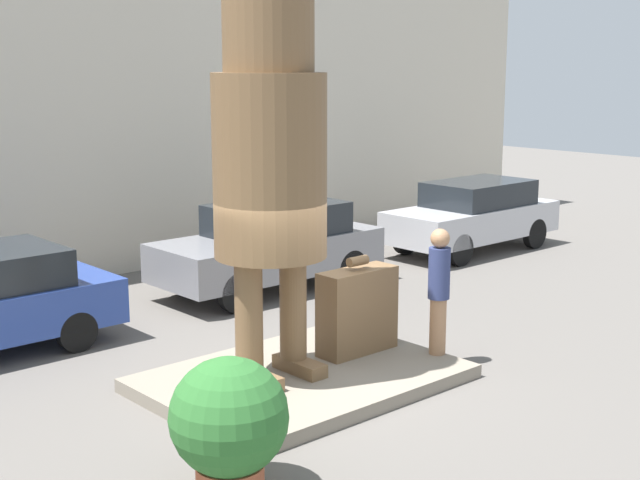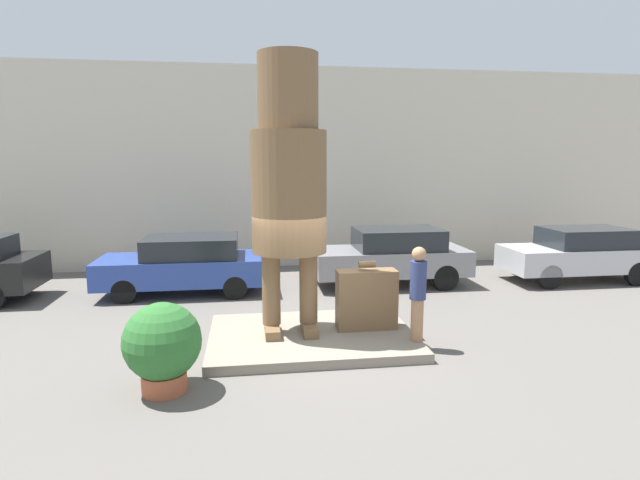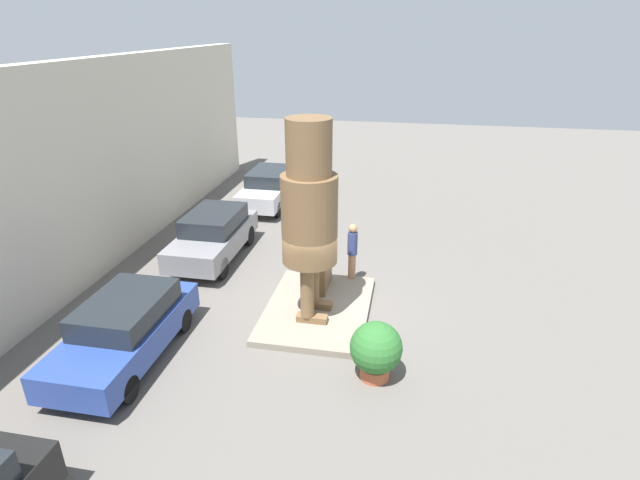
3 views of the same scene
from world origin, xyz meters
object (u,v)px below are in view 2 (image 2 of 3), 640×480
statue_figure (289,174)px  planter_pot (162,344)px  giant_suitcase (366,299)px  parked_car_blue (186,264)px  parked_car_grey (392,255)px  parked_car_silver (579,253)px  tourist (418,290)px

statue_figure → planter_pot: size_ratio=3.76×
giant_suitcase → planter_pot: 4.15m
parked_car_blue → parked_car_grey: bearing=-179.3°
giant_suitcase → planter_pot: size_ratio=0.98×
statue_figure → parked_car_silver: statue_figure is taller
giant_suitcase → tourist: (0.78, -0.82, 0.38)m
planter_pot → tourist: bearing=14.2°
statue_figure → giant_suitcase: size_ratio=3.82×
parked_car_grey → parked_car_silver: parked_car_grey is taller
parked_car_silver → planter_pot: 12.40m
giant_suitcase → planter_pot: (-3.66, -1.95, -0.02)m
parked_car_silver → planter_pot: size_ratio=3.07×
giant_suitcase → tourist: tourist is taller
tourist → planter_pot: tourist is taller
tourist → parked_car_silver: (6.57, 4.59, -0.32)m
parked_car_grey → parked_car_silver: 5.64m
parked_car_blue → parked_car_grey: parked_car_grey is taller
giant_suitcase → parked_car_silver: bearing=27.1°
giant_suitcase → statue_figure: bearing=179.6°
giant_suitcase → parked_car_silver: parked_car_silver is taller
tourist → parked_car_silver: 8.02m
parked_car_blue → giant_suitcase: bearing=135.0°
giant_suitcase → parked_car_silver: size_ratio=0.32×
tourist → statue_figure: bearing=160.3°
statue_figure → parked_car_grey: (3.26, 4.07, -2.42)m
parked_car_grey → planter_pot: (-5.38, -6.03, -0.10)m
tourist → planter_pot: bearing=-165.8°
statue_figure → parked_car_grey: statue_figure is taller
tourist → parked_car_blue: tourist is taller
tourist → parked_car_grey: tourist is taller
parked_car_blue → parked_car_silver: bearing=178.8°
statue_figure → parked_car_blue: statue_figure is taller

